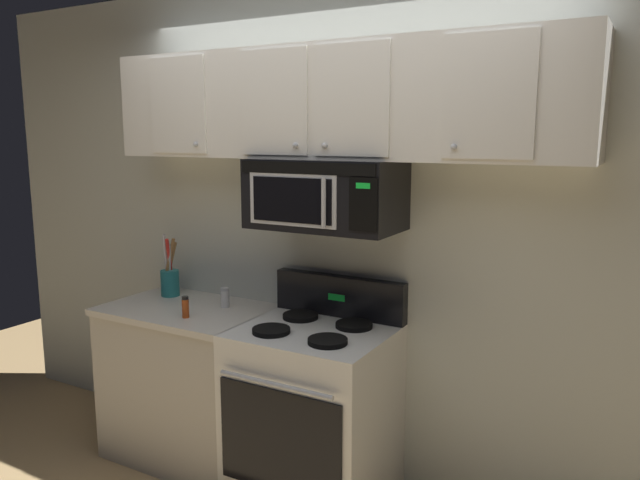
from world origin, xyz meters
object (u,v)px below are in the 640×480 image
stove_range (314,410)px  spice_jar (185,307)px  utensil_crock_teal (170,278)px  salt_shaker (225,298)px  over_range_microwave (325,194)px

stove_range → spice_jar: size_ratio=9.58×
utensil_crock_teal → spice_jar: (0.39, -0.30, -0.05)m
salt_shaker → spice_jar: size_ratio=0.97×
stove_range → utensil_crock_teal: 1.23m
over_range_microwave → salt_shaker: 0.89m
salt_shaker → stove_range: bearing=-9.5°
stove_range → salt_shaker: size_ratio=9.90×
stove_range → utensil_crock_teal: size_ratio=2.96×
over_range_microwave → spice_jar: (-0.70, -0.27, -0.62)m
utensil_crock_teal → spice_jar: utensil_crock_teal is taller
spice_jar → utensil_crock_teal: bearing=142.4°
over_range_microwave → utensil_crock_teal: over_range_microwave is taller
over_range_microwave → utensil_crock_teal: 1.23m
spice_jar → stove_range: bearing=12.6°
over_range_microwave → salt_shaker: over_range_microwave is taller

